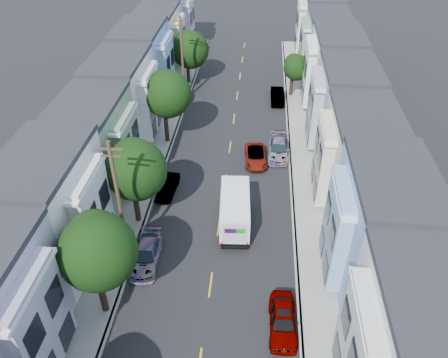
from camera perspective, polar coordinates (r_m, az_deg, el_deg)
The scene contains 23 objects.
ground at distance 31.32m, azimuth -1.77°, elevation -13.64°, with size 160.00×160.00×0.00m, color black.
road_slab at distance 42.45m, azimuth 0.48°, elevation 2.06°, with size 12.00×70.00×0.02m, color black.
curb_left at distance 43.22m, azimuth -7.55°, elevation 2.50°, with size 0.30×70.00×0.15m, color gray.
curb_right at distance 42.46m, azimuth 8.65°, elevation 1.70°, with size 0.30×70.00×0.15m, color gray.
sidewalk_left at distance 43.50m, azimuth -9.22°, elevation 2.57°, with size 2.60×70.00×0.15m, color gray.
sidewalk_right at distance 42.59m, azimuth 10.39°, elevation 1.61°, with size 2.60×70.00×0.15m, color gray.
centerline at distance 42.45m, azimuth 0.48°, elevation 2.04°, with size 0.12×70.00×0.01m, color gold.
townhouse_row_left at distance 44.57m, azimuth -13.97°, elevation 2.69°, with size 5.00×70.00×8.50m, color beige.
townhouse_row_right at distance 43.21m, azimuth 15.39°, elevation 1.25°, with size 5.00×70.00×8.50m, color beige.
tree_b at distance 26.84m, azimuth -16.33°, elevation -9.15°, with size 4.70×4.70×7.85m.
tree_c at distance 33.38m, azimuth -11.57°, elevation 1.12°, with size 4.70×4.70×7.47m.
tree_d at distance 43.64m, azimuth -7.53°, elevation 10.88°, with size 4.70×4.70×7.74m.
tree_e at distance 57.28m, azimuth -4.54°, elevation 16.45°, with size 4.70×4.70×6.83m.
tree_far_r at distance 54.62m, azimuth 9.32°, elevation 14.13°, with size 3.10×3.10×5.22m.
utility_pole_near at distance 30.27m, azimuth -13.47°, elevation -3.29°, with size 1.60×0.26×10.00m.
utility_pole_far at distance 52.25m, azimuth -5.46°, elevation 15.19°, with size 1.60×0.26×10.00m.
fedex_truck at distance 34.56m, azimuth 1.43°, elevation -3.98°, with size 2.29×5.95×2.86m.
lead_sedan at distance 42.46m, azimuth 4.16°, elevation 2.95°, with size 2.05×4.44×1.23m, color black.
parked_left_c at distance 32.74m, azimuth -10.11°, elevation -9.71°, with size 1.94×4.61×1.38m, color #A3A8BD.
parked_left_d at distance 38.73m, azimuth -7.35°, elevation -1.02°, with size 1.31×3.72×1.24m, color black.
parked_right_b at distance 28.86m, azimuth 7.70°, elevation -17.84°, with size 1.74×4.55×1.48m, color silver.
parked_right_c at distance 43.68m, azimuth 7.13°, elevation 3.94°, with size 1.99×4.74×1.42m, color black.
parked_right_d at distance 54.03m, azimuth 6.96°, elevation 10.68°, with size 1.50×4.24×1.41m, color black.
Camera 1 is at (2.67, -19.88, 24.05)m, focal length 35.00 mm.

